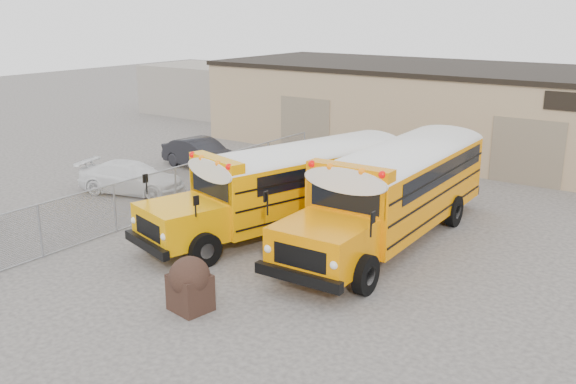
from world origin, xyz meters
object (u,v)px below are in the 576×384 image
Objects in this scene: tarp_bundle at (190,283)px; car_white at (132,178)px; car_dark at (201,154)px; school_bus_right at (463,149)px; school_bus_left at (409,155)px.

car_white is (-9.88, 6.70, -0.08)m from tarp_bundle.
school_bus_right is at bearing -67.10° from car_dark.
tarp_bundle reaches higher than car_dark.
school_bus_right is at bearing 83.76° from tarp_bundle.
school_bus_left is 2.49m from school_bus_right.
tarp_bundle is at bearing -130.86° from car_dark.
school_bus_left is 10.62m from car_dark.
school_bus_right is (1.63, 1.88, 0.12)m from school_bus_left.
school_bus_right is at bearing 49.18° from school_bus_left.
school_bus_right is at bearing -71.84° from car_white.
car_white is (-9.90, -6.46, -1.11)m from school_bus_left.
school_bus_left is at bearing 89.92° from tarp_bundle.
school_bus_right is 2.42× the size of car_white.
car_dark reaches higher than car_white.
car_white is at bearing 145.87° from tarp_bundle.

